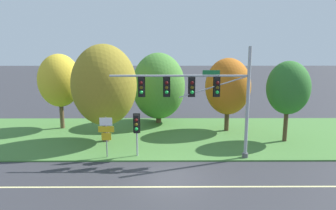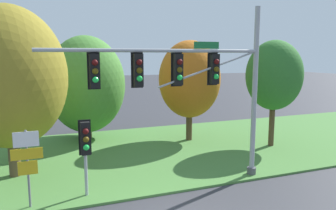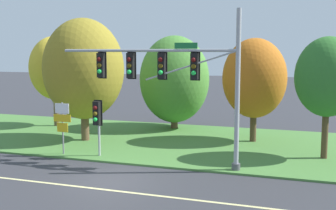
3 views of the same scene
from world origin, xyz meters
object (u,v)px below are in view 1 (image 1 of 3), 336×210
Objects in this scene: pedestrian_signal_near_kerb at (137,126)px; tree_left_of_mast at (104,85)px; tree_nearest_road at (60,81)px; route_sign_post at (106,131)px; tree_mid_verge at (228,87)px; traffic_signal_mast at (202,93)px; tree_behind_signpost at (158,86)px; tree_tall_centre at (288,88)px.

pedestrian_signal_near_kerb is 0.40× the size of tree_left_of_mast.
pedestrian_signal_near_kerb is 10.46m from tree_nearest_road.
route_sign_post is at bearing -78.95° from tree_left_of_mast.
pedestrian_signal_near_kerb is 1.06× the size of route_sign_post.
pedestrian_signal_near_kerb is at bearing 3.91° from route_sign_post.
tree_mid_verge is at bearing 41.51° from pedestrian_signal_near_kerb.
traffic_signal_mast is 3.08× the size of pedestrian_signal_near_kerb.
pedestrian_signal_near_kerb is 2.02m from route_sign_post.
pedestrian_signal_near_kerb is at bearing -97.80° from tree_behind_signpost.
tree_mid_verge reaches higher than route_sign_post.
route_sign_post is 11.41m from tree_mid_verge.
traffic_signal_mast is at bearing -27.72° from tree_left_of_mast.
tree_behind_signpost is (-2.99, 9.36, -0.92)m from traffic_signal_mast.
tree_tall_centre is (18.41, -3.86, -0.08)m from tree_nearest_road.
tree_left_of_mast is (4.56, -3.81, 0.14)m from tree_nearest_road.
traffic_signal_mast is 7.22m from tree_mid_verge.
traffic_signal_mast reaches higher than pedestrian_signal_near_kerb.
tree_mid_verge is (9.86, 2.93, -0.54)m from tree_left_of_mast.
tree_nearest_road is 14.46m from tree_mid_verge.
tree_left_of_mast reaches higher than tree_mid_verge.
tree_nearest_road is 1.05× the size of tree_mid_verge.
tree_tall_centre is at bearing -30.23° from tree_behind_signpost.
tree_behind_signpost is at bearing 107.69° from traffic_signal_mast.
tree_behind_signpost is (3.94, 5.72, -0.89)m from tree_left_of_mast.
pedestrian_signal_near_kerb is 0.47× the size of tree_mid_verge.
tree_behind_signpost is at bearing 70.71° from route_sign_post.
traffic_signal_mast is 1.39× the size of tree_nearest_road.
tree_tall_centre is at bearing -0.21° from tree_left_of_mast.
tree_mid_verge is (7.17, 6.35, 1.72)m from pedestrian_signal_near_kerb.
pedestrian_signal_near_kerb reaches higher than route_sign_post.
tree_nearest_road is at bearing 135.08° from pedestrian_signal_near_kerb.
route_sign_post is 0.45× the size of tree_tall_centre.
tree_tall_centre is at bearing -11.86° from tree_nearest_road.
tree_mid_verge is 4.98m from tree_tall_centre.
tree_nearest_road reaches higher than tree_mid_verge.
route_sign_post is 0.42× the size of tree_nearest_road.
tree_behind_signpost is at bearing 82.20° from pedestrian_signal_near_kerb.
route_sign_post is (-6.23, 0.08, -2.60)m from traffic_signal_mast.
route_sign_post is at bearing -165.07° from tree_tall_centre.
tree_nearest_road is (-11.49, 7.45, -0.16)m from traffic_signal_mast.
traffic_signal_mast is 6.75m from route_sign_post.
tree_nearest_road reaches higher than pedestrian_signal_near_kerb.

